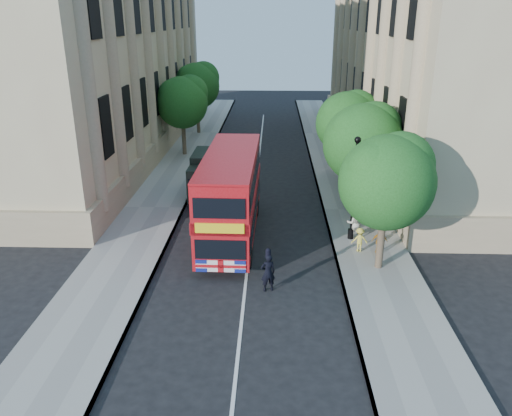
# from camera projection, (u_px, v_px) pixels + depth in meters

# --- Properties ---
(ground) EXTENTS (120.00, 120.00, 0.00)m
(ground) POSITION_uv_depth(u_px,v_px,m) (243.00, 303.00, 19.45)
(ground) COLOR black
(ground) RESTS_ON ground
(pavement_right) EXTENTS (3.50, 80.00, 0.12)m
(pavement_right) POSITION_uv_depth(u_px,v_px,m) (353.00, 210.00, 28.58)
(pavement_right) COLOR gray
(pavement_right) RESTS_ON ground
(pavement_left) EXTENTS (3.50, 80.00, 0.12)m
(pavement_left) POSITION_uv_depth(u_px,v_px,m) (155.00, 208.00, 28.94)
(pavement_left) COLOR gray
(pavement_left) RESTS_ON ground
(building_right) EXTENTS (12.00, 38.00, 18.00)m
(building_right) POSITION_uv_depth(u_px,v_px,m) (440.00, 37.00, 38.17)
(building_right) COLOR tan
(building_right) RESTS_ON ground
(building_left) EXTENTS (12.00, 38.00, 18.00)m
(building_left) POSITION_uv_depth(u_px,v_px,m) (84.00, 36.00, 39.05)
(building_left) COLOR tan
(building_left) RESTS_ON ground
(tree_right_near) EXTENTS (4.00, 4.00, 6.08)m
(tree_right_near) POSITION_uv_depth(u_px,v_px,m) (388.00, 177.00, 20.57)
(tree_right_near) COLOR #473828
(tree_right_near) RESTS_ON ground
(tree_right_mid) EXTENTS (4.20, 4.20, 6.37)m
(tree_right_mid) POSITION_uv_depth(u_px,v_px,m) (364.00, 139.00, 26.10)
(tree_right_mid) COLOR #473828
(tree_right_mid) RESTS_ON ground
(tree_right_far) EXTENTS (4.00, 4.00, 6.15)m
(tree_right_far) POSITION_uv_depth(u_px,v_px,m) (348.00, 120.00, 31.74)
(tree_right_far) COLOR #473828
(tree_right_far) RESTS_ON ground
(tree_left_far) EXTENTS (4.00, 4.00, 6.30)m
(tree_left_far) POSITION_uv_depth(u_px,v_px,m) (183.00, 100.00, 38.60)
(tree_left_far) COLOR #473828
(tree_left_far) RESTS_ON ground
(tree_left_back) EXTENTS (4.20, 4.20, 6.65)m
(tree_left_back) POSITION_uv_depth(u_px,v_px,m) (197.00, 83.00, 45.97)
(tree_left_back) COLOR #473828
(tree_left_back) RESTS_ON ground
(lamp_post) EXTENTS (0.32, 0.32, 5.16)m
(lamp_post) POSITION_uv_depth(u_px,v_px,m) (354.00, 193.00, 23.99)
(lamp_post) COLOR black
(lamp_post) RESTS_ON pavement_right
(double_decker_bus) EXTENTS (2.61, 9.18, 4.22)m
(double_decker_bus) POSITION_uv_depth(u_px,v_px,m) (231.00, 194.00, 24.46)
(double_decker_bus) COLOR #A30B11
(double_decker_bus) RESTS_ON ground
(box_van) EXTENTS (1.94, 4.66, 2.66)m
(box_van) POSITION_uv_depth(u_px,v_px,m) (208.00, 176.00, 30.56)
(box_van) COLOR black
(box_van) RESTS_ON ground
(police_constable) EXTENTS (0.68, 0.54, 1.64)m
(police_constable) POSITION_uv_depth(u_px,v_px,m) (268.00, 273.00, 20.06)
(police_constable) COLOR black
(police_constable) RESTS_ON ground
(woman_pedestrian) EXTENTS (0.81, 0.65, 1.59)m
(woman_pedestrian) POSITION_uv_depth(u_px,v_px,m) (354.00, 223.00, 24.66)
(woman_pedestrian) COLOR beige
(woman_pedestrian) RESTS_ON pavement_right
(child_a) EXTENTS (0.75, 0.39, 1.22)m
(child_a) POSITION_uv_depth(u_px,v_px,m) (380.00, 241.00, 23.08)
(child_a) COLOR #C58222
(child_a) RESTS_ON pavement_right
(child_b) EXTENTS (0.76, 0.45, 1.17)m
(child_b) POSITION_uv_depth(u_px,v_px,m) (360.00, 240.00, 23.30)
(child_b) COLOR #D4C848
(child_b) RESTS_ON pavement_right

